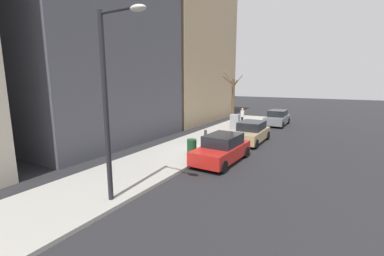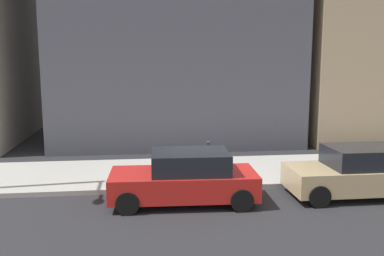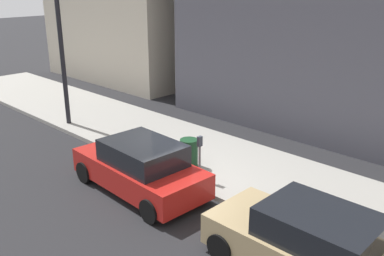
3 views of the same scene
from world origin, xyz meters
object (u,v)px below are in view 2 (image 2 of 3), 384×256
Objects in this scene: parked_car_red at (185,178)px; parking_meter at (208,157)px; trash_bin at (180,166)px; parked_car_tan at (359,172)px.

parking_meter is at bearing -29.35° from parked_car_red.
parked_car_red is 1.93m from trash_bin.
parked_car_tan is 4.64m from parking_meter.
parking_meter is (1.47, -0.90, 0.24)m from parked_car_red.
parked_car_tan reaches higher than parking_meter.
parked_car_red is at bearing 90.11° from parked_car_tan.
parked_car_red is 3.16× the size of parking_meter.
parked_car_tan is 3.11× the size of parking_meter.
parked_car_red is at bearing 148.44° from parking_meter.
parking_meter is at bearing 71.61° from parked_car_tan.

